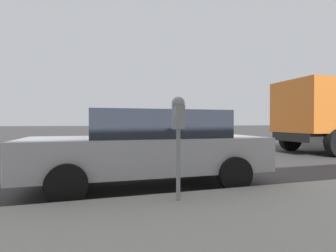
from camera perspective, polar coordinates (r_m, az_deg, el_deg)
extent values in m
plane|color=#3D3A3A|center=(6.59, -0.08, -10.31)|extent=(220.00, 220.00, 0.00)
cylinder|color=gray|center=(3.83, 2.24, -8.39)|extent=(0.06, 0.06, 1.04)
cube|color=gray|center=(3.79, 2.25, 1.96)|extent=(0.20, 0.14, 0.34)
sphere|color=gray|center=(3.80, 2.25, 5.02)|extent=(0.19, 0.19, 0.19)
cube|color=#B21919|center=(3.89, 1.73, 1.30)|extent=(0.01, 0.11, 0.12)
cube|color=black|center=(3.89, 1.73, 3.05)|extent=(0.01, 0.10, 0.08)
cube|color=#B7BABF|center=(5.29, -4.55, -5.95)|extent=(1.88, 4.66, 0.65)
cube|color=#232833|center=(5.30, -2.59, 0.45)|extent=(1.63, 2.62, 0.53)
cylinder|color=black|center=(4.36, -21.20, -11.77)|extent=(0.23, 0.64, 0.64)
cylinder|color=black|center=(6.14, -19.71, -8.14)|extent=(0.23, 0.64, 0.64)
cylinder|color=black|center=(5.01, 14.26, -10.11)|extent=(0.23, 0.64, 0.64)
cylinder|color=black|center=(6.62, 6.21, -7.46)|extent=(0.23, 0.64, 0.64)
cube|color=#C66623|center=(12.28, 28.84, 3.70)|extent=(2.48, 2.26, 2.10)
cylinder|color=black|center=(13.17, 25.09, -2.60)|extent=(0.32, 1.05, 1.04)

